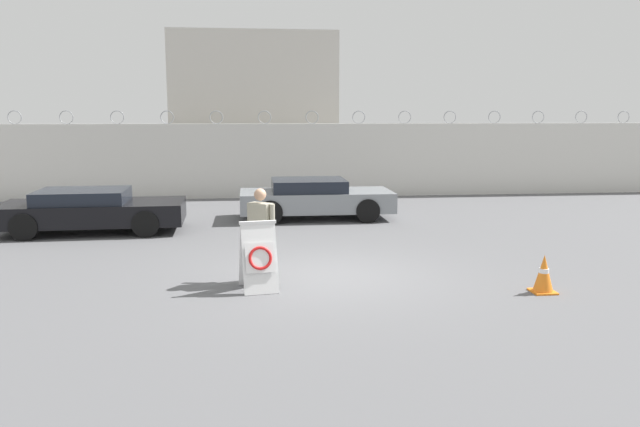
{
  "coord_description": "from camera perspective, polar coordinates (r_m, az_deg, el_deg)",
  "views": [
    {
      "loc": [
        -1.37,
        -11.04,
        2.96
      ],
      "look_at": [
        0.02,
        1.37,
        0.95
      ],
      "focal_mm": 35.0,
      "sensor_mm": 36.0,
      "label": 1
    }
  ],
  "objects": [
    {
      "name": "perimeter_wall",
      "position": [
        22.3,
        -2.87,
        4.88
      ],
      "size": [
        36.0,
        0.3,
        3.07
      ],
      "color": "silver",
      "rests_on": "ground_plane"
    },
    {
      "name": "traffic_cone_near",
      "position": [
        11.08,
        19.78,
        -5.22
      ],
      "size": [
        0.39,
        0.39,
        0.64
      ],
      "color": "orange",
      "rests_on": "ground_plane"
    },
    {
      "name": "parked_car_rear_sedan",
      "position": [
        17.74,
        -0.49,
        1.43
      ],
      "size": [
        4.29,
        1.98,
        1.12
      ],
      "rotation": [
        0.0,
        0.0,
        -0.0
      ],
      "color": "black",
      "rests_on": "ground_plane"
    },
    {
      "name": "barricade_sign",
      "position": [
        10.57,
        -5.64,
        -3.88
      ],
      "size": [
        0.69,
        0.81,
        1.18
      ],
      "rotation": [
        0.0,
        0.0,
        0.15
      ],
      "color": "white",
      "rests_on": "ground_plane"
    },
    {
      "name": "parked_car_front_coupe",
      "position": [
        16.69,
        -20.2,
        0.32
      ],
      "size": [
        4.55,
        2.12,
        1.08
      ],
      "rotation": [
        0.0,
        0.0,
        0.04
      ],
      "color": "black",
      "rests_on": "ground_plane"
    },
    {
      "name": "ground_plane",
      "position": [
        11.52,
        0.65,
        -5.77
      ],
      "size": [
        90.0,
        90.0,
        0.0
      ],
      "primitive_type": "plane",
      "color": "#5B5B5E"
    },
    {
      "name": "building_block",
      "position": [
        27.31,
        -6.05,
        9.22
      ],
      "size": [
        6.42,
        6.91,
        6.06
      ],
      "color": "beige",
      "rests_on": "ground_plane"
    },
    {
      "name": "security_guard",
      "position": [
        11.08,
        -5.44,
        -1.55
      ],
      "size": [
        0.53,
        0.61,
        1.66
      ],
      "rotation": [
        0.0,
        0.0,
        2.49
      ],
      "color": "#514C42",
      "rests_on": "ground_plane"
    }
  ]
}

